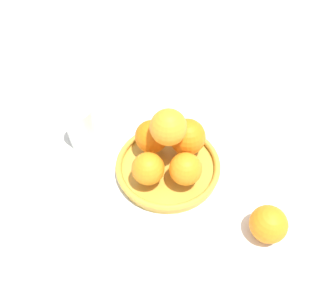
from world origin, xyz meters
name	(u,v)px	position (x,y,z in m)	size (l,w,h in m)	color
ground_plane	(168,169)	(0.00, 0.00, 0.00)	(4.00, 4.00, 0.00)	silver
fruit_bowl	(168,166)	(0.00, 0.00, 0.01)	(0.24, 0.24, 0.03)	gold
orange_pile	(170,142)	(0.00, 0.01, 0.08)	(0.18, 0.19, 0.14)	orange
stray_orange	(268,224)	(0.25, -0.02, 0.04)	(0.07, 0.07, 0.07)	orange
drinking_glass	(81,127)	(-0.22, -0.05, 0.06)	(0.07, 0.07, 0.11)	silver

